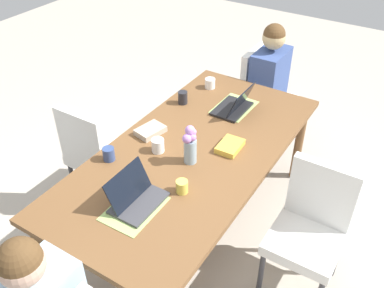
{
  "coord_description": "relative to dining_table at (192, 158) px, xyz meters",
  "views": [
    {
      "loc": [
        1.94,
        1.21,
        2.49
      ],
      "look_at": [
        0.0,
        0.0,
        0.81
      ],
      "focal_mm": 39.78,
      "sensor_mm": 36.0,
      "label": 1
    }
  ],
  "objects": [
    {
      "name": "placemat_head_left_left_near",
      "position": [
        -0.64,
        -0.01,
        0.07
      ],
      "size": [
        0.37,
        0.27,
        0.0
      ],
      "primitive_type": "cube",
      "rotation": [
        0.0,
        0.0,
        -0.02
      ],
      "color": "#9EBC66",
      "rests_on": "dining_table"
    },
    {
      "name": "book_blue_cover",
      "position": [
        -0.15,
        0.21,
        0.09
      ],
      "size": [
        0.21,
        0.15,
        0.04
      ],
      "primitive_type": "cube",
      "rotation": [
        0.0,
        0.0,
        0.04
      ],
      "color": "gold",
      "rests_on": "dining_table"
    },
    {
      "name": "coffee_mug_centre_left",
      "position": [
        -0.48,
        -0.39,
        0.12
      ],
      "size": [
        0.07,
        0.07,
        0.1
      ],
      "primitive_type": "cylinder",
      "color": "#232328",
      "rests_on": "dining_table"
    },
    {
      "name": "chair_far_right_near",
      "position": [
        -0.03,
        0.87,
        -0.19
      ],
      "size": [
        0.44,
        0.44,
        0.9
      ],
      "color": "silver",
      "rests_on": "ground_plane"
    },
    {
      "name": "book_red_cover",
      "position": [
        -0.01,
        -0.36,
        0.09
      ],
      "size": [
        0.22,
        0.18,
        0.04
      ],
      "primitive_type": "cube",
      "rotation": [
        0.0,
        0.0,
        -0.21
      ],
      "color": "#B2A38E",
      "rests_on": "dining_table"
    },
    {
      "name": "coffee_mug_centre_right",
      "position": [
        0.38,
        0.17,
        0.11
      ],
      "size": [
        0.07,
        0.07,
        0.08
      ],
      "primitive_type": "cylinder",
      "color": "#DBC64C",
      "rests_on": "dining_table"
    },
    {
      "name": "person_head_left_left_near",
      "position": [
        -1.36,
        -0.02,
        -0.16
      ],
      "size": [
        0.4,
        0.36,
        1.19
      ],
      "color": "#2D2D33",
      "rests_on": "ground_plane"
    },
    {
      "name": "chair_head_left_left_near",
      "position": [
        -1.42,
        -0.1,
        -0.19
      ],
      "size": [
        0.44,
        0.44,
        0.9
      ],
      "color": "silver",
      "rests_on": "ground_plane"
    },
    {
      "name": "coffee_mug_near_left",
      "position": [
        0.37,
        -0.41,
        0.12
      ],
      "size": [
        0.08,
        0.08,
        0.09
      ],
      "primitive_type": "cylinder",
      "color": "#33477A",
      "rests_on": "dining_table"
    },
    {
      "name": "dining_table",
      "position": [
        0.0,
        0.0,
        0.0
      ],
      "size": [
        2.16,
        1.05,
        0.76
      ],
      "color": "brown",
      "rests_on": "ground_plane"
    },
    {
      "name": "laptop_head_right_left_mid",
      "position": [
        0.6,
        -0.01,
        0.11
      ],
      "size": [
        0.32,
        0.22,
        0.2
      ],
      "color": "#38383D",
      "rests_on": "dining_table"
    },
    {
      "name": "placemat_head_right_left_mid",
      "position": [
        0.64,
        0.02,
        0.07
      ],
      "size": [
        0.36,
        0.27,
        0.0
      ],
      "primitive_type": "cube",
      "rotation": [
        0.0,
        0.0,
        3.16
      ],
      "color": "#9EBC66",
      "rests_on": "dining_table"
    },
    {
      "name": "coffee_mug_near_right",
      "position": [
        0.13,
        -0.19,
        0.12
      ],
      "size": [
        0.09,
        0.09,
        0.09
      ],
      "primitive_type": "cylinder",
      "color": "white",
      "rests_on": "dining_table"
    },
    {
      "name": "ground_plane",
      "position": [
        0.0,
        0.0,
        -0.69
      ],
      "size": [
        10.0,
        10.0,
        0.0
      ],
      "primitive_type": "plane",
      "color": "#B2A899"
    },
    {
      "name": "laptop_head_left_left_near",
      "position": [
        -0.6,
        0.01,
        0.11
      ],
      "size": [
        0.32,
        0.22,
        0.2
      ],
      "color": "black",
      "rests_on": "dining_table"
    },
    {
      "name": "chair_near_left_far",
      "position": [
        0.12,
        -0.81,
        -0.19
      ],
      "size": [
        0.44,
        0.44,
        0.9
      ],
      "color": "silver",
      "rests_on": "ground_plane"
    },
    {
      "name": "flower_vase",
      "position": [
        0.11,
        0.06,
        0.22
      ],
      "size": [
        0.11,
        0.09,
        0.27
      ],
      "color": "#8EA8B7",
      "rests_on": "dining_table"
    },
    {
      "name": "coffee_mug_far_left",
      "position": [
        -0.81,
        -0.33,
        0.11
      ],
      "size": [
        0.08,
        0.08,
        0.08
      ],
      "primitive_type": "cylinder",
      "color": "white",
      "rests_on": "dining_table"
    }
  ]
}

